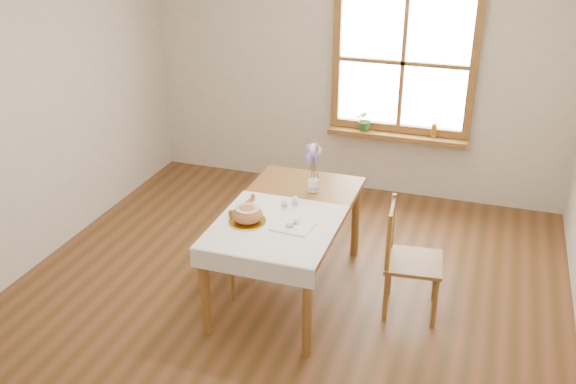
% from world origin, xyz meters
% --- Properties ---
extents(ground, '(5.00, 5.00, 0.00)m').
position_xyz_m(ground, '(0.00, 0.00, 0.00)').
color(ground, brown).
rests_on(ground, ground).
extents(room_walls, '(4.60, 5.10, 2.65)m').
position_xyz_m(room_walls, '(0.00, 0.00, 1.71)').
color(room_walls, beige).
rests_on(room_walls, ground).
extents(window, '(1.46, 0.08, 1.46)m').
position_xyz_m(window, '(0.50, 2.47, 1.45)').
color(window, '#9A622F').
rests_on(window, ground).
extents(window_sill, '(1.46, 0.20, 0.05)m').
position_xyz_m(window_sill, '(0.50, 2.40, 0.69)').
color(window_sill, '#9A622F').
rests_on(window_sill, ground).
extents(dining_table, '(0.90, 1.60, 0.75)m').
position_xyz_m(dining_table, '(0.00, 0.30, 0.66)').
color(dining_table, '#9A622F').
rests_on(dining_table, ground).
extents(table_linen, '(0.91, 0.99, 0.01)m').
position_xyz_m(table_linen, '(0.00, -0.00, 0.76)').
color(table_linen, silver).
rests_on(table_linen, dining_table).
extents(chair_left, '(0.46, 0.45, 0.81)m').
position_xyz_m(chair_left, '(-0.51, 0.21, 0.41)').
color(chair_left, '#9A622F').
rests_on(chair_left, ground).
extents(chair_right, '(0.49, 0.47, 0.92)m').
position_xyz_m(chair_right, '(1.01, 0.33, 0.46)').
color(chair_right, '#9A622F').
rests_on(chair_right, ground).
extents(bread_plate, '(0.34, 0.34, 0.01)m').
position_xyz_m(bread_plate, '(-0.21, -0.02, 0.77)').
color(bread_plate, white).
rests_on(bread_plate, table_linen).
extents(bread_loaf, '(0.23, 0.23, 0.13)m').
position_xyz_m(bread_loaf, '(-0.21, -0.02, 0.84)').
color(bread_loaf, '#AE6C3D').
rests_on(bread_loaf, bread_plate).
extents(egg_napkin, '(0.31, 0.27, 0.01)m').
position_xyz_m(egg_napkin, '(0.13, 0.02, 0.77)').
color(egg_napkin, silver).
rests_on(egg_napkin, table_linen).
extents(eggs, '(0.24, 0.22, 0.05)m').
position_xyz_m(eggs, '(0.13, 0.02, 0.80)').
color(eggs, white).
rests_on(eggs, egg_napkin).
extents(salt_shaker, '(0.05, 0.05, 0.09)m').
position_xyz_m(salt_shaker, '(-0.02, 0.28, 0.81)').
color(salt_shaker, white).
rests_on(salt_shaker, table_linen).
extents(pepper_shaker, '(0.06, 0.06, 0.09)m').
position_xyz_m(pepper_shaker, '(0.04, 0.34, 0.81)').
color(pepper_shaker, white).
rests_on(pepper_shaker, table_linen).
extents(flower_vase, '(0.09, 0.09, 0.10)m').
position_xyz_m(flower_vase, '(0.10, 0.67, 0.80)').
color(flower_vase, white).
rests_on(flower_vase, dining_table).
extents(lavender_bouquet, '(0.17, 0.17, 0.31)m').
position_xyz_m(lavender_bouquet, '(0.10, 0.67, 1.01)').
color(lavender_bouquet, '#755AA0').
rests_on(lavender_bouquet, flower_vase).
extents(potted_plant, '(0.26, 0.28, 0.18)m').
position_xyz_m(potted_plant, '(0.16, 2.40, 0.80)').
color(potted_plant, '#316729').
rests_on(potted_plant, window_sill).
extents(amber_bottle, '(0.07, 0.07, 0.16)m').
position_xyz_m(amber_bottle, '(0.88, 2.40, 0.79)').
color(amber_bottle, '#9E621D').
rests_on(amber_bottle, window_sill).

